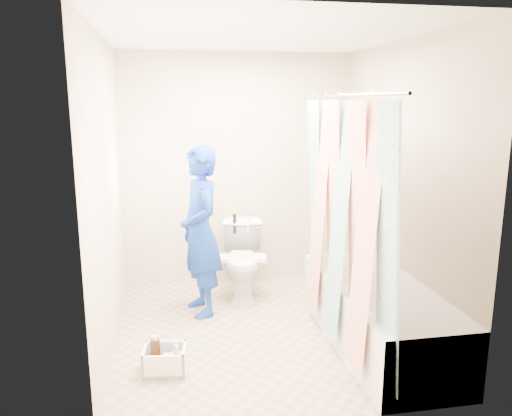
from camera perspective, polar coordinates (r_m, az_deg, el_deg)
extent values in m
plane|color=tan|center=(4.38, 0.68, -13.73)|extent=(2.60, 2.60, 0.00)
cube|color=white|center=(3.97, 0.78, 19.23)|extent=(2.40, 2.60, 0.02)
cube|color=beige|center=(5.27, -1.98, 4.39)|extent=(2.40, 0.02, 2.40)
cube|color=beige|center=(2.77, 5.87, -2.80)|extent=(2.40, 0.02, 2.40)
cube|color=beige|center=(3.96, -16.60, 1.29)|extent=(0.02, 2.60, 2.40)
cube|color=beige|center=(4.39, 16.31, 2.34)|extent=(0.02, 2.60, 2.40)
cube|color=silver|center=(4.14, 13.74, -11.85)|extent=(0.70, 1.75, 0.50)
cube|color=white|center=(4.06, 13.89, -9.14)|extent=(0.58, 1.63, 0.06)
cylinder|color=silver|center=(3.67, 10.27, 12.57)|extent=(0.02, 1.90, 0.02)
cube|color=white|center=(3.78, 9.74, -1.68)|extent=(0.06, 1.75, 1.80)
imported|color=white|center=(4.97, -1.53, -6.01)|extent=(0.50, 0.76, 0.73)
cube|color=white|center=(4.84, -1.51, -5.73)|extent=(0.47, 0.25, 0.03)
cylinder|color=black|center=(5.06, -2.45, -1.74)|extent=(0.03, 0.03, 0.21)
cylinder|color=gold|center=(5.03, -2.47, -0.46)|extent=(0.06, 0.06, 0.03)
cylinder|color=white|center=(5.07, -0.92, -1.94)|extent=(0.03, 0.03, 0.17)
imported|color=navy|center=(4.49, -6.39, -2.70)|extent=(0.49, 0.63, 1.53)
cube|color=white|center=(3.84, -10.34, -17.68)|extent=(0.33, 0.27, 0.03)
cube|color=white|center=(3.82, -12.57, -16.64)|extent=(0.05, 0.24, 0.18)
cube|color=white|center=(3.79, -8.18, -16.72)|extent=(0.05, 0.24, 0.18)
cube|color=white|center=(3.70, -10.58, -17.51)|extent=(0.30, 0.05, 0.18)
cube|color=white|center=(3.90, -10.20, -15.92)|extent=(0.30, 0.05, 0.18)
cylinder|color=#43220D|center=(3.82, -11.42, -15.86)|extent=(0.07, 0.07, 0.20)
cylinder|color=white|center=(3.82, -9.38, -15.95)|extent=(0.06, 0.06, 0.18)
cylinder|color=beige|center=(3.75, -10.15, -17.00)|extent=(0.04, 0.04, 0.13)
cylinder|color=#43220D|center=(3.77, -11.58, -17.51)|extent=(0.06, 0.06, 0.06)
cylinder|color=yellow|center=(3.75, -11.60, -17.03)|extent=(0.06, 0.06, 0.01)
imported|color=white|center=(3.74, -9.04, -16.53)|extent=(0.10, 0.11, 0.19)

